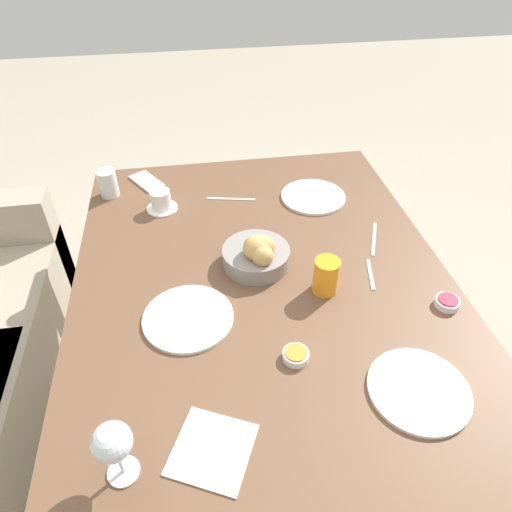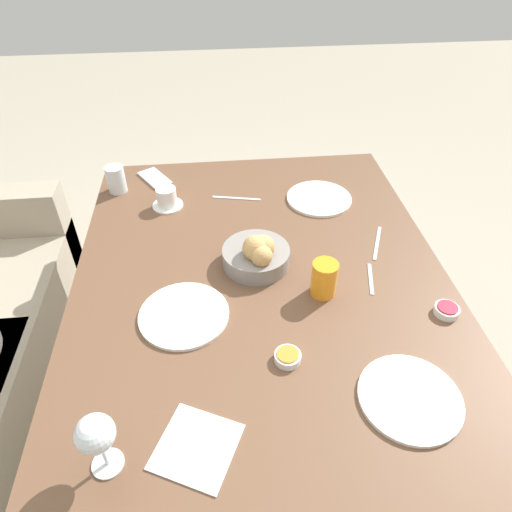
# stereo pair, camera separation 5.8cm
# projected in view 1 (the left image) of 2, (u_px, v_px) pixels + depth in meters

# --- Properties ---
(ground_plane) EXTENTS (10.00, 10.00, 0.00)m
(ground_plane) POSITION_uv_depth(u_px,v_px,m) (261.00, 420.00, 1.82)
(ground_plane) COLOR #A89E89
(dining_table) EXTENTS (1.44, 1.09, 0.77)m
(dining_table) POSITION_uv_depth(u_px,v_px,m) (263.00, 300.00, 1.38)
(dining_table) COLOR brown
(dining_table) RESTS_ON ground_plane
(bread_basket) EXTENTS (0.20, 0.20, 0.12)m
(bread_basket) POSITION_uv_depth(u_px,v_px,m) (257.00, 254.00, 1.34)
(bread_basket) COLOR gray
(bread_basket) RESTS_ON dining_table
(plate_near_left) EXTENTS (0.23, 0.23, 0.01)m
(plate_near_left) POSITION_uv_depth(u_px,v_px,m) (419.00, 390.00, 1.03)
(plate_near_left) COLOR white
(plate_near_left) RESTS_ON dining_table
(plate_near_right) EXTENTS (0.23, 0.23, 0.01)m
(plate_near_right) POSITION_uv_depth(u_px,v_px,m) (313.00, 197.00, 1.65)
(plate_near_right) COLOR white
(plate_near_right) RESTS_ON dining_table
(plate_far_center) EXTENTS (0.24, 0.24, 0.01)m
(plate_far_center) POSITION_uv_depth(u_px,v_px,m) (188.00, 318.00, 1.20)
(plate_far_center) COLOR white
(plate_far_center) RESTS_ON dining_table
(juice_glass) EXTENTS (0.07, 0.07, 0.10)m
(juice_glass) POSITION_uv_depth(u_px,v_px,m) (326.00, 276.00, 1.25)
(juice_glass) COLOR orange
(juice_glass) RESTS_ON dining_table
(water_tumbler) EXTENTS (0.07, 0.07, 0.10)m
(water_tumbler) POSITION_uv_depth(u_px,v_px,m) (108.00, 183.00, 1.63)
(water_tumbler) COLOR silver
(water_tumbler) RESTS_ON dining_table
(wine_glass) EXTENTS (0.08, 0.08, 0.16)m
(wine_glass) POSITION_uv_depth(u_px,v_px,m) (113.00, 444.00, 0.82)
(wine_glass) COLOR silver
(wine_glass) RESTS_ON dining_table
(coffee_cup) EXTENTS (0.11, 0.11, 0.07)m
(coffee_cup) POSITION_uv_depth(u_px,v_px,m) (161.00, 201.00, 1.58)
(coffee_cup) COLOR white
(coffee_cup) RESTS_ON dining_table
(jam_bowl_berry) EXTENTS (0.07, 0.07, 0.02)m
(jam_bowl_berry) POSITION_uv_depth(u_px,v_px,m) (447.00, 302.00, 1.23)
(jam_bowl_berry) COLOR white
(jam_bowl_berry) RESTS_ON dining_table
(jam_bowl_honey) EXTENTS (0.07, 0.07, 0.02)m
(jam_bowl_honey) POSITION_uv_depth(u_px,v_px,m) (296.00, 355.00, 1.10)
(jam_bowl_honey) COLOR white
(jam_bowl_honey) RESTS_ON dining_table
(fork_silver) EXTENTS (0.05, 0.17, 0.00)m
(fork_silver) POSITION_uv_depth(u_px,v_px,m) (231.00, 199.00, 1.64)
(fork_silver) COLOR #B7B7BC
(fork_silver) RESTS_ON dining_table
(knife_silver) EXTENTS (0.17, 0.08, 0.00)m
(knife_silver) POSITION_uv_depth(u_px,v_px,m) (374.00, 239.00, 1.47)
(knife_silver) COLOR #B7B7BC
(knife_silver) RESTS_ON dining_table
(spoon_coffee) EXTENTS (0.13, 0.04, 0.00)m
(spoon_coffee) POSITION_uv_depth(u_px,v_px,m) (371.00, 274.00, 1.33)
(spoon_coffee) COLOR #B7B7BC
(spoon_coffee) RESTS_ON dining_table
(napkin) EXTENTS (0.21, 0.21, 0.00)m
(napkin) POSITION_uv_depth(u_px,v_px,m) (212.00, 449.00, 0.93)
(napkin) COLOR white
(napkin) RESTS_ON dining_table
(cell_phone) EXTENTS (0.17, 0.14, 0.01)m
(cell_phone) POSITION_uv_depth(u_px,v_px,m) (147.00, 181.00, 1.73)
(cell_phone) COLOR silver
(cell_phone) RESTS_ON dining_table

